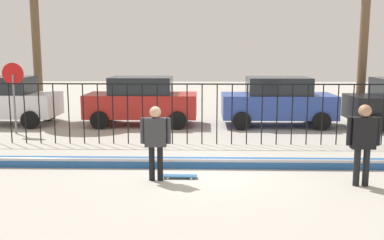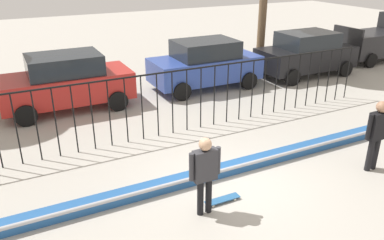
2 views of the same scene
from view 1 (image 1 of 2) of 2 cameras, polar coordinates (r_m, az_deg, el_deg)
The scene contains 10 objects.
ground_plane at distance 10.75m, azimuth 1.23°, elevation -6.77°, with size 60.00×60.00×0.00m, color #ADA89E.
bowl_coping_ledge at distance 11.12m, azimuth 1.25°, elevation -5.58°, with size 11.00×0.40×0.27m.
perimeter_fence at distance 13.62m, azimuth 1.32°, elevation 1.66°, with size 14.04×0.04×1.92m.
skateboarder at distance 9.86m, azimuth -4.77°, elevation -2.15°, with size 0.69×0.26×1.71m.
skateboard at distance 10.21m, azimuth -1.61°, elevation -7.31°, with size 0.80×0.20×0.07m.
camera_operator at distance 10.12m, azimuth 21.44°, elevation -2.15°, with size 0.73×0.27×1.80m.
parked_car_white at distance 18.85m, azimuth -23.52°, elevation 2.40°, with size 4.30×2.12×1.90m.
parked_car_red at distance 17.26m, azimuth -6.59°, elevation 2.54°, with size 4.30×2.12×1.90m.
parked_car_blue at distance 17.27m, azimuth 11.12°, elevation 2.44°, with size 4.30×2.12×1.90m.
stop_sign at distance 16.48m, azimuth -22.24°, elevation 3.85°, with size 0.76×0.07×2.50m.
Camera 1 is at (0.04, -10.33, 2.96)m, focal length 40.88 mm.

